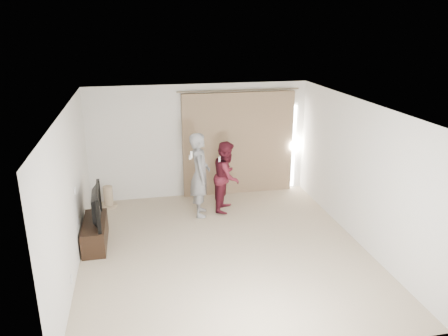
{
  "coord_description": "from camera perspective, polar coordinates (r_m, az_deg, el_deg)",
  "views": [
    {
      "loc": [
        -1.41,
        -6.8,
        3.91
      ],
      "look_at": [
        0.25,
        1.2,
        1.15
      ],
      "focal_mm": 35.0,
      "sensor_mm": 36.0,
      "label": 1
    }
  ],
  "objects": [
    {
      "name": "floor",
      "position": [
        7.97,
        0.01,
        -10.7
      ],
      "size": [
        5.5,
        5.5,
        0.0
      ],
      "primitive_type": "plane",
      "color": "tan",
      "rests_on": "ground"
    },
    {
      "name": "wall_back",
      "position": [
        10.0,
        -3.2,
        3.52
      ],
      "size": [
        5.0,
        0.04,
        2.6
      ],
      "primitive_type": "cube",
      "color": "silver",
      "rests_on": "ground"
    },
    {
      "name": "wall_left",
      "position": [
        7.36,
        -19.44,
        -3.19
      ],
      "size": [
        0.04,
        5.5,
        2.6
      ],
      "color": "silver",
      "rests_on": "ground"
    },
    {
      "name": "ceiling",
      "position": [
        7.07,
        0.01,
        8.01
      ],
      "size": [
        5.0,
        5.5,
        0.01
      ],
      "primitive_type": "cube",
      "color": "white",
      "rests_on": "wall_back"
    },
    {
      "name": "curtain",
      "position": [
        10.13,
        1.99,
        3.17
      ],
      "size": [
        2.8,
        0.11,
        2.46
      ],
      "color": "#8B7355",
      "rests_on": "ground"
    },
    {
      "name": "tv_console",
      "position": [
        8.41,
        -16.48,
        -8.13
      ],
      "size": [
        0.41,
        1.17,
        0.45
      ],
      "primitive_type": "cube",
      "color": "black",
      "rests_on": "ground"
    },
    {
      "name": "tv",
      "position": [
        8.19,
        -16.82,
        -4.75
      ],
      "size": [
        0.19,
        1.09,
        0.63
      ],
      "primitive_type": "imported",
      "rotation": [
        0.0,
        0.0,
        1.62
      ],
      "color": "black",
      "rests_on": "tv_console"
    },
    {
      "name": "scratching_post",
      "position": [
        9.94,
        -14.85,
        -3.91
      ],
      "size": [
        0.36,
        0.36,
        0.49
      ],
      "color": "tan",
      "rests_on": "ground"
    },
    {
      "name": "person_man",
      "position": [
        9.03,
        -3.16,
        -0.88
      ],
      "size": [
        0.5,
        0.69,
        1.78
      ],
      "color": "gray",
      "rests_on": "ground"
    },
    {
      "name": "person_woman",
      "position": [
        9.31,
        0.37,
        -1.08
      ],
      "size": [
        0.83,
        0.91,
        1.52
      ],
      "color": "#551623",
      "rests_on": "ground"
    }
  ]
}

